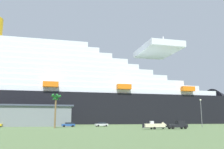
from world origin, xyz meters
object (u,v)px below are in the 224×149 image
(small_boat_on_trailer, at_px, (156,126))
(cruise_ship, at_px, (46,92))
(street_lamp, at_px, (201,109))
(pickup_truck, at_px, (178,125))
(palm_tree, at_px, (56,101))
(parked_car_silver_sedan, at_px, (102,124))
(parked_car_blue_suv, at_px, (68,124))

(small_boat_on_trailer, bearing_deg, cruise_ship, 108.07)
(cruise_ship, relative_size, street_lamp, 29.42)
(pickup_truck, distance_m, palm_tree, 36.71)
(street_lamp, bearing_deg, parked_car_silver_sedan, 147.88)
(street_lamp, height_order, parked_car_blue_suv, street_lamp)
(parked_car_silver_sedan, height_order, parked_car_blue_suv, same)
(small_boat_on_trailer, height_order, parked_car_silver_sedan, small_boat_on_trailer)
(parked_car_blue_suv, bearing_deg, parked_car_silver_sedan, 6.89)
(pickup_truck, height_order, parked_car_silver_sedan, pickup_truck)
(street_lamp, xyz_separation_m, parked_car_silver_sedan, (-29.73, 18.67, -5.10))
(cruise_ship, relative_size, palm_tree, 26.50)
(palm_tree, bearing_deg, cruise_ship, 92.37)
(parked_car_blue_suv, bearing_deg, street_lamp, -22.23)
(small_boat_on_trailer, bearing_deg, pickup_truck, -0.67)
(pickup_truck, xyz_separation_m, street_lamp, (15.10, 10.58, 4.89))
(cruise_ship, distance_m, small_boat_on_trailer, 94.15)
(small_boat_on_trailer, xyz_separation_m, palm_tree, (-25.73, 16.25, 7.34))
(street_lamp, bearing_deg, cruise_ship, 122.92)
(street_lamp, distance_m, parked_car_silver_sedan, 35.47)
(palm_tree, xyz_separation_m, parked_car_silver_sedan, (17.44, 12.91, -7.47))
(cruise_ship, xyz_separation_m, street_lamp, (50.13, -77.43, -12.60))
(small_boat_on_trailer, relative_size, parked_car_silver_sedan, 1.58)
(cruise_ship, bearing_deg, parked_car_blue_suv, -82.34)
(small_boat_on_trailer, distance_m, parked_car_silver_sedan, 30.33)
(parked_car_silver_sedan, bearing_deg, pickup_truck, -63.43)
(pickup_truck, xyz_separation_m, parked_car_blue_suv, (-26.93, 27.76, -0.21))
(pickup_truck, relative_size, parked_car_silver_sedan, 1.12)
(cruise_ship, xyz_separation_m, small_boat_on_trailer, (28.69, -87.93, -17.57))
(cruise_ship, relative_size, pickup_truck, 48.67)
(cruise_ship, distance_m, palm_tree, 72.46)
(palm_tree, bearing_deg, small_boat_on_trailer, -32.28)
(small_boat_on_trailer, bearing_deg, palm_tree, 147.72)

